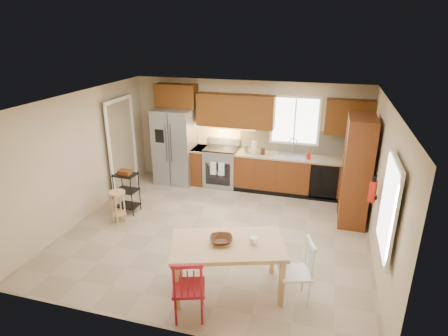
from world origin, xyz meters
The scene contains 33 objects.
floor centered at (0.00, 0.00, 0.00)m, with size 5.50×5.50×0.00m, color tan.
ceiling centered at (0.00, 0.00, 2.50)m, with size 5.50×5.00×0.02m, color silver.
wall_back centered at (0.00, 2.50, 1.25)m, with size 5.50×0.02×2.50m, color #CCB793.
wall_front centered at (0.00, -2.50, 1.25)m, with size 5.50×0.02×2.50m, color #CCB793.
wall_left centered at (-2.75, 0.00, 1.25)m, with size 0.02×5.00×2.50m, color #CCB793.
wall_right centered at (2.75, 0.00, 1.25)m, with size 0.02×5.00×2.50m, color #CCB793.
refrigerator centered at (-1.70, 2.12, 0.91)m, with size 0.92×0.75×1.82m, color gray.
range_stove centered at (-0.55, 2.19, 0.46)m, with size 0.76×0.63×0.92m, color gray.
base_cabinet_narrow centered at (-1.10, 2.20, 0.45)m, with size 0.30×0.60×0.90m, color #683013.
base_cabinet_run centered at (1.29, 2.20, 0.45)m, with size 2.92×0.60×0.90m, color #683013.
dishwasher centered at (1.85, 1.91, 0.45)m, with size 0.60×0.02×0.78m, color black.
backsplash centered at (1.29, 2.48, 1.18)m, with size 2.92×0.03×0.55m, color beige.
upper_over_fridge centered at (-1.70, 2.33, 2.10)m, with size 1.00×0.35×0.55m, color #5B320F.
upper_left_block centered at (-0.25, 2.33, 1.83)m, with size 1.80×0.35×0.75m, color #5B320F.
upper_right_block centered at (2.25, 2.33, 1.83)m, with size 1.00×0.35×0.75m, color #5B320F.
window_back centered at (1.10, 2.48, 1.65)m, with size 1.12×0.04×1.12m, color white.
sink centered at (1.10, 2.20, 0.86)m, with size 0.62×0.46×0.16m, color gray.
undercab_glow centered at (-0.55, 2.30, 1.43)m, with size 1.60×0.30×0.01m, color #FFBF66.
soap_bottle centered at (1.48, 2.10, 1.00)m, with size 0.09×0.09×0.19m, color red.
paper_towel centered at (0.25, 2.15, 1.04)m, with size 0.12×0.12×0.28m, color silver.
canister_steel centered at (0.05, 2.15, 0.99)m, with size 0.11×0.11×0.18m, color gray.
canister_wood centered at (0.45, 2.12, 0.97)m, with size 0.10×0.10×0.14m, color #472613.
pantry centered at (2.43, 1.20, 1.05)m, with size 0.50×0.95×2.10m, color #683013.
fire_extinguisher centered at (2.63, 0.15, 1.10)m, with size 0.12×0.12×0.36m, color red.
window_right centered at (2.68, -1.15, 1.45)m, with size 0.04×1.02×1.32m, color white.
doorway centered at (-2.67, 1.30, 1.05)m, with size 0.04×0.95×2.10m, color #8C7A59.
dining_table centered at (0.63, -1.53, 0.39)m, with size 1.58×0.89×0.77m, color tan, non-canonical shape.
chair_red centered at (0.28, -2.18, 0.47)m, with size 0.44×0.44×0.93m, color maroon, non-canonical shape.
chair_white centered at (1.58, -1.48, 0.47)m, with size 0.44×0.44×0.93m, color silver, non-canonical shape.
table_bowl centered at (0.53, -1.53, 0.78)m, with size 0.32×0.32×0.08m, color #472613.
table_jar centered at (0.97, -1.43, 0.81)m, with size 0.12×0.12×0.14m, color silver.
bar_stool centered at (-1.97, -0.16, 0.33)m, with size 0.32×0.32×0.66m, color tan, non-canonical shape.
utility_cart centered at (-2.02, 0.30, 0.44)m, with size 0.44×0.34×0.88m, color black, non-canonical shape.
Camera 1 is at (1.81, -5.90, 3.63)m, focal length 30.00 mm.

